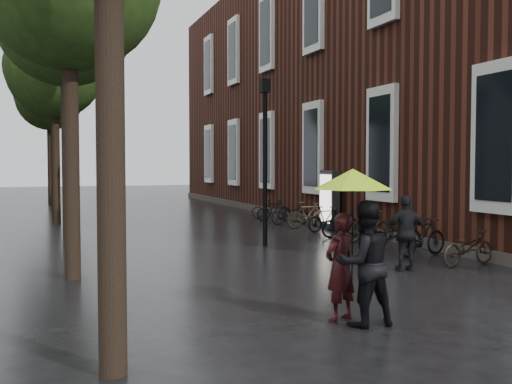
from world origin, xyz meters
name	(u,v)px	position (x,y,z in m)	size (l,w,h in m)	color
ground	(463,362)	(0.00, 0.00, 0.00)	(120.00, 120.00, 0.00)	black
brick_building	(372,89)	(10.47, 19.46, 5.99)	(10.20, 33.20, 12.00)	#38160F
street_trees	(59,48)	(-3.99, 15.91, 6.34)	(4.33, 34.03, 8.91)	black
person_burgundy	(340,267)	(-0.47, 2.23, 0.82)	(0.60, 0.39, 1.63)	black
person_black	(364,263)	(-0.29, 1.83, 0.92)	(0.89, 0.70, 1.84)	black
lime_umbrella	(353,179)	(-0.33, 2.11, 2.15)	(1.21, 1.21, 1.78)	black
pedestrian_walking	(406,233)	(2.89, 5.43, 0.84)	(0.99, 0.41, 1.68)	black
parked_bicycles	(337,222)	(4.56, 11.80, 0.46)	(1.94, 13.67, 1.02)	black
ad_lightbox	(329,200)	(5.23, 13.71, 1.07)	(0.32, 1.41, 2.13)	black
lamp_post	(265,145)	(1.43, 10.35, 2.92)	(0.25, 0.25, 4.81)	black
cycle_sign	(65,181)	(-3.72, 18.54, 1.70)	(0.14, 0.47, 2.58)	#262628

